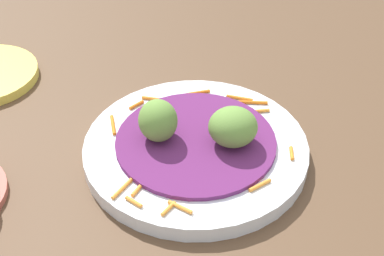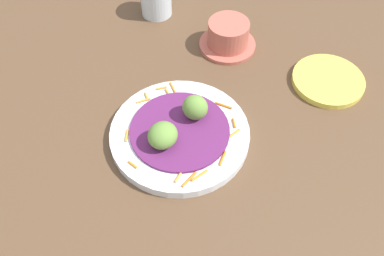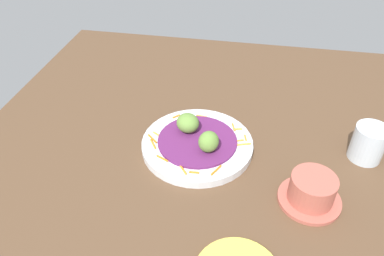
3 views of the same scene
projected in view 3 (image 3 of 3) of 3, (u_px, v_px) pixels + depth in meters
table_surface at (210, 151)px, 83.78cm from camera, size 110.00×110.00×2.00cm
main_plate at (197, 145)px, 82.47cm from camera, size 24.71×24.71×1.82cm
cabbage_bed at (197, 141)px, 81.74cm from camera, size 17.62×17.62×0.53cm
carrot_garnish at (198, 143)px, 81.16cm from camera, size 23.20×20.24×0.40cm
guac_scoop_left at (208, 142)px, 77.51cm from camera, size 5.85×5.99×4.66cm
guac_scoop_center at (188, 123)px, 82.87cm from camera, size 7.20×7.15×4.24cm
terracotta_bowl at (312, 191)px, 69.28cm from camera, size 12.01×12.01×6.09cm
water_glass at (368, 143)px, 78.21cm from camera, size 6.96×6.96×7.93cm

